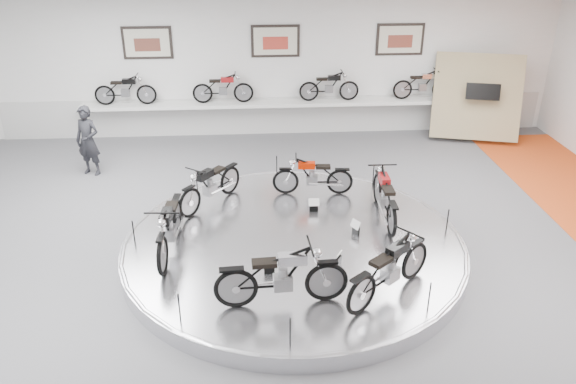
{
  "coord_description": "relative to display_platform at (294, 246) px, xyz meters",
  "views": [
    {
      "loc": [
        -0.73,
        -8.78,
        5.74
      ],
      "look_at": [
        -0.09,
        0.6,
        1.15
      ],
      "focal_mm": 35.0,
      "sensor_mm": 36.0,
      "label": 1
    }
  ],
  "objects": [
    {
      "name": "floor",
      "position": [
        0.0,
        -0.3,
        -0.15
      ],
      "size": [
        16.0,
        16.0,
        0.0
      ],
      "primitive_type": "plane",
      "color": "#525255",
      "rests_on": "ground"
    },
    {
      "name": "bike_a",
      "position": [
        1.87,
        0.71,
        0.65
      ],
      "size": [
        0.64,
        1.72,
        1.01
      ],
      "primitive_type": null,
      "rotation": [
        0.0,
        0.0,
        1.55
      ],
      "color": "maroon",
      "rests_on": "display_platform"
    },
    {
      "name": "bike_f",
      "position": [
        1.37,
        -1.82,
        0.65
      ],
      "size": [
        1.71,
        1.56,
        1.01
      ],
      "primitive_type": null,
      "rotation": [
        0.0,
        0.0,
        6.97
      ],
      "color": "black",
      "rests_on": "display_platform"
    },
    {
      "name": "bike_c",
      "position": [
        -1.62,
        1.55,
        0.63
      ],
      "size": [
        1.43,
        1.64,
        0.95
      ],
      "primitive_type": null,
      "rotation": [
        0.0,
        0.0,
        4.07
      ],
      "color": "black",
      "rests_on": "display_platform"
    },
    {
      "name": "bike_e",
      "position": [
        -0.34,
        -1.94,
        0.67
      ],
      "size": [
        1.81,
        0.73,
        1.04
      ],
      "primitive_type": null,
      "rotation": [
        0.0,
        0.0,
        6.34
      ],
      "color": "#B6B6BB",
      "rests_on": "display_platform"
    },
    {
      "name": "display_platform",
      "position": [
        0.0,
        0.0,
        0.0
      ],
      "size": [
        6.4,
        6.4,
        0.3
      ],
      "primitive_type": "cylinder",
      "color": "silver",
      "rests_on": "floor"
    },
    {
      "name": "platform_rim",
      "position": [
        0.0,
        0.0,
        0.12
      ],
      "size": [
        6.4,
        6.4,
        0.1
      ],
      "primitive_type": "torus",
      "color": "#B2B2BA",
      "rests_on": "display_platform"
    },
    {
      "name": "bike_b",
      "position": [
        0.56,
        1.92,
        0.59
      ],
      "size": [
        1.52,
        0.64,
        0.87
      ],
      "primitive_type": null,
      "rotation": [
        0.0,
        0.0,
        3.06
      ],
      "color": "#AC1900",
      "rests_on": "display_platform"
    },
    {
      "name": "shelf_bike_d",
      "position": [
        4.2,
        6.4,
        1.27
      ],
      "size": [
        1.22,
        0.43,
        0.73
      ],
      "primitive_type": null,
      "color": "#B6B6BB",
      "rests_on": "shelf"
    },
    {
      "name": "visitor",
      "position": [
        -4.72,
        4.06,
        0.72
      ],
      "size": [
        0.74,
        0.62,
        1.74
      ],
      "primitive_type": "imported",
      "rotation": [
        0.0,
        0.0,
        -0.37
      ],
      "color": "black",
      "rests_on": "floor"
    },
    {
      "name": "shelf",
      "position": [
        0.0,
        6.4,
        0.85
      ],
      "size": [
        11.0,
        0.55,
        0.1
      ],
      "primitive_type": "cube",
      "color": "silver",
      "rests_on": "wall_back"
    },
    {
      "name": "ceiling",
      "position": [
        0.0,
        -0.3,
        3.85
      ],
      "size": [
        16.0,
        16.0,
        0.0
      ],
      "primitive_type": "plane",
      "rotation": [
        3.14,
        0.0,
        0.0
      ],
      "color": "white",
      "rests_on": "wall_back"
    },
    {
      "name": "shelf_bike_c",
      "position": [
        1.5,
        6.4,
        1.27
      ],
      "size": [
        1.22,
        0.43,
        0.73
      ],
      "primitive_type": null,
      "color": "black",
      "rests_on": "shelf"
    },
    {
      "name": "poster_right",
      "position": [
        3.5,
        6.66,
        2.55
      ],
      "size": [
        1.35,
        0.06,
        0.88
      ],
      "primitive_type": "cube",
      "color": "beige",
      "rests_on": "wall_back"
    },
    {
      "name": "display_panel",
      "position": [
        5.6,
        5.8,
        1.1
      ],
      "size": [
        2.56,
        1.52,
        2.3
      ],
      "primitive_type": "cube",
      "rotation": [
        -0.35,
        0.0,
        -0.26
      ],
      "color": "#9A8960",
      "rests_on": "floor"
    },
    {
      "name": "shelf_bike_a",
      "position": [
        -4.2,
        6.4,
        1.27
      ],
      "size": [
        1.22,
        0.43,
        0.73
      ],
      "primitive_type": null,
      "color": "black",
      "rests_on": "shelf"
    },
    {
      "name": "dado_band",
      "position": [
        0.0,
        6.68,
        0.4
      ],
      "size": [
        15.68,
        0.04,
        1.1
      ],
      "primitive_type": "cube",
      "color": "#BCBCBA",
      "rests_on": "floor"
    },
    {
      "name": "poster_left",
      "position": [
        -3.5,
        6.66,
        2.55
      ],
      "size": [
        1.35,
        0.06,
        0.88
      ],
      "primitive_type": "cube",
      "color": "beige",
      "rests_on": "wall_back"
    },
    {
      "name": "bike_d",
      "position": [
        -2.24,
        -0.26,
        0.67
      ],
      "size": [
        0.73,
        1.8,
        1.04
      ],
      "primitive_type": null,
      "rotation": [
        0.0,
        0.0,
        4.65
      ],
      "color": "black",
      "rests_on": "display_platform"
    },
    {
      "name": "shelf_bike_b",
      "position": [
        -1.5,
        6.4,
        1.27
      ],
      "size": [
        1.22,
        0.43,
        0.73
      ],
      "primitive_type": null,
      "color": "maroon",
      "rests_on": "shelf"
    },
    {
      "name": "poster_center",
      "position": [
        0.0,
        6.66,
        2.55
      ],
      "size": [
        1.35,
        0.06,
        0.88
      ],
      "primitive_type": "cube",
      "color": "beige",
      "rests_on": "wall_back"
    },
    {
      "name": "wall_back",
      "position": [
        0.0,
        6.7,
        1.85
      ],
      "size": [
        16.0,
        0.0,
        16.0
      ],
      "primitive_type": "plane",
      "rotation": [
        1.57,
        0.0,
        0.0
      ],
      "color": "silver",
      "rests_on": "floor"
    }
  ]
}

